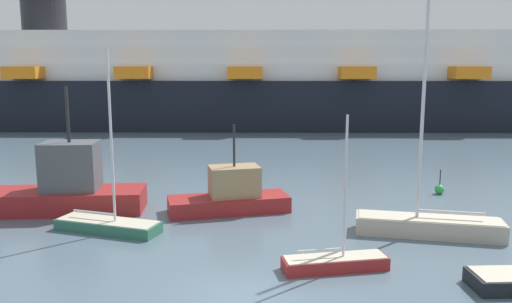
% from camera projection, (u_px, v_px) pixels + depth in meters
% --- Properties ---
extents(ground_plane, '(600.00, 600.00, 0.00)m').
position_uv_depth(ground_plane, '(240.00, 297.00, 17.55)').
color(ground_plane, slate).
extents(sailboat_0, '(6.81, 2.58, 12.09)m').
position_uv_depth(sailboat_0, '(428.00, 222.00, 23.77)').
color(sailboat_0, '#BCB29E').
rests_on(sailboat_0, ground_plane).
extents(sailboat_1, '(4.25, 2.01, 6.06)m').
position_uv_depth(sailboat_1, '(335.00, 261.00, 19.83)').
color(sailboat_1, maroon).
rests_on(sailboat_1, ground_plane).
extents(sailboat_2, '(5.35, 2.74, 8.61)m').
position_uv_depth(sailboat_2, '(108.00, 223.00, 24.37)').
color(sailboat_2, '#2D6B51').
rests_on(sailboat_2, ground_plane).
extents(fishing_boat_0, '(8.76, 3.85, 6.77)m').
position_uv_depth(fishing_boat_0, '(67.00, 188.00, 27.61)').
color(fishing_boat_0, maroon).
rests_on(fishing_boat_0, ground_plane).
extents(fishing_boat_1, '(6.83, 3.97, 4.76)m').
position_uv_depth(fishing_boat_1, '(231.00, 195.00, 27.58)').
color(fishing_boat_1, maroon).
rests_on(fishing_boat_1, ground_plane).
extents(channel_buoy_0, '(0.58, 0.58, 1.53)m').
position_uv_depth(channel_buoy_0, '(439.00, 189.00, 31.44)').
color(channel_buoy_0, green).
rests_on(channel_buoy_0, ground_plane).
extents(cruise_ship, '(109.69, 20.97, 17.35)m').
position_uv_depth(cruise_ship, '(197.00, 83.00, 66.32)').
color(cruise_ship, black).
rests_on(cruise_ship, ground_plane).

